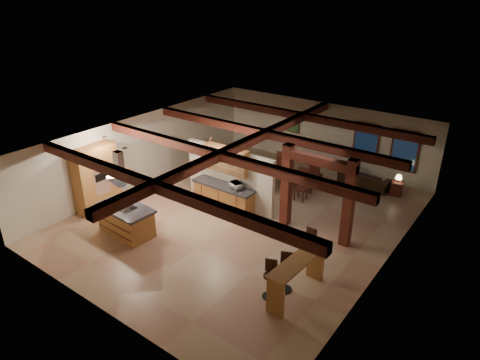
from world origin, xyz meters
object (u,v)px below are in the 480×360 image
(dining_table, at_px, (292,181))
(sofa, at_px, (365,179))
(bar_counter, at_px, (297,272))
(kitchen_island, at_px, (126,220))

(dining_table, bearing_deg, sofa, 17.16)
(sofa, height_order, bar_counter, bar_counter)
(sofa, bearing_deg, bar_counter, 103.62)
(kitchen_island, height_order, sofa, kitchen_island)
(dining_table, bearing_deg, kitchen_island, -137.64)
(dining_table, xyz_separation_m, bar_counter, (3.42, -5.63, 0.44))
(kitchen_island, bearing_deg, dining_table, 66.86)
(kitchen_island, height_order, dining_table, kitchen_island)
(kitchen_island, relative_size, dining_table, 1.15)
(sofa, bearing_deg, dining_table, 46.75)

